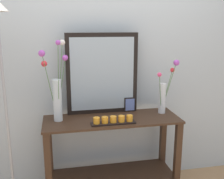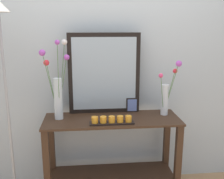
# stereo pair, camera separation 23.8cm
# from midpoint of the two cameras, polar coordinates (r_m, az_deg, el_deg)

# --- Properties ---
(wall_back) EXTENTS (6.40, 0.08, 2.70)m
(wall_back) POSITION_cam_midpoint_polar(r_m,az_deg,el_deg) (2.67, -4.03, 7.19)
(wall_back) COLOR #B2BCC1
(wall_back) RESTS_ON ground
(console_table) EXTENTS (1.25, 0.44, 0.81)m
(console_table) POSITION_cam_midpoint_polar(r_m,az_deg,el_deg) (2.59, -2.70, -12.81)
(console_table) COLOR #382316
(console_table) RESTS_ON ground
(mirror_leaning) EXTENTS (0.69, 0.03, 0.77)m
(mirror_leaning) POSITION_cam_midpoint_polar(r_m,az_deg,el_deg) (2.53, -4.78, 3.32)
(mirror_leaning) COLOR black
(mirror_leaning) RESTS_ON console_table
(tall_vase_left) EXTENTS (0.24, 0.30, 0.73)m
(tall_vase_left) POSITION_cam_midpoint_polar(r_m,az_deg,el_deg) (2.41, -14.64, -0.15)
(tall_vase_left) COLOR silver
(tall_vase_left) RESTS_ON console_table
(vase_right) EXTENTS (0.21, 0.15, 0.53)m
(vase_right) POSITION_cam_midpoint_polar(r_m,az_deg,el_deg) (2.58, 8.51, -0.78)
(vase_right) COLOR silver
(vase_right) RESTS_ON console_table
(candle_tray) EXTENTS (0.39, 0.09, 0.07)m
(candle_tray) POSITION_cam_midpoint_polar(r_m,az_deg,el_deg) (2.33, -2.67, -6.73)
(candle_tray) COLOR black
(candle_tray) RESTS_ON console_table
(picture_frame_small) EXTENTS (0.12, 0.01, 0.14)m
(picture_frame_small) POSITION_cam_midpoint_polar(r_m,az_deg,el_deg) (2.64, 1.28, -3.27)
(picture_frame_small) COLOR black
(picture_frame_small) RESTS_ON console_table
(floor_lamp) EXTENTS (0.24, 0.24, 1.85)m
(floor_lamp) POSITION_cam_midpoint_polar(r_m,az_deg,el_deg) (2.31, -25.20, 2.35)
(floor_lamp) COLOR #9E9EA3
(floor_lamp) RESTS_ON ground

